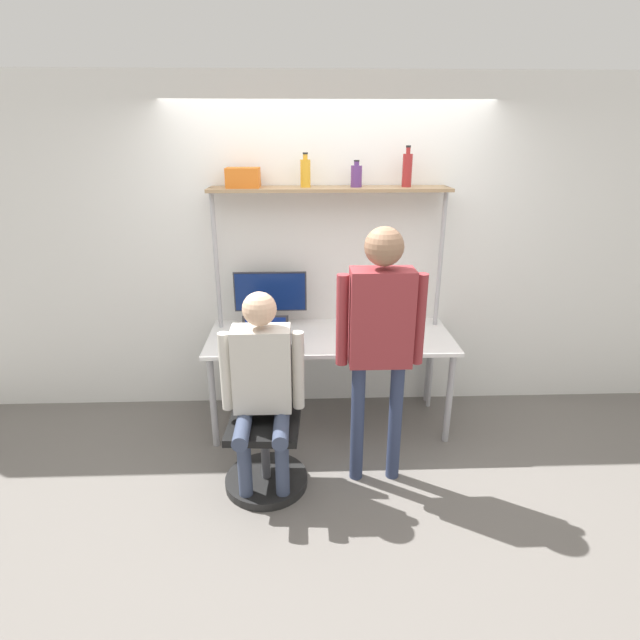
# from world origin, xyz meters

# --- Properties ---
(ground_plane) EXTENTS (12.00, 12.00, 0.00)m
(ground_plane) POSITION_xyz_m (0.00, 0.00, 0.00)
(ground_plane) COLOR slate
(wall_back) EXTENTS (8.00, 0.06, 2.70)m
(wall_back) POSITION_xyz_m (0.00, 0.80, 1.35)
(wall_back) COLOR white
(wall_back) RESTS_ON ground_plane
(desk) EXTENTS (1.90, 0.75, 0.77)m
(desk) POSITION_xyz_m (0.00, 0.40, 0.70)
(desk) COLOR white
(desk) RESTS_ON ground_plane
(shelf_unit) EXTENTS (1.81, 0.30, 1.88)m
(shelf_unit) POSITION_xyz_m (0.00, 0.61, 1.62)
(shelf_unit) COLOR #997A56
(shelf_unit) RESTS_ON ground_plane
(monitor) EXTENTS (0.58, 0.17, 0.46)m
(monitor) POSITION_xyz_m (-0.47, 0.62, 1.04)
(monitor) COLOR #333338
(monitor) RESTS_ON desk
(laptop) EXTENTS (0.34, 0.21, 0.21)m
(laptop) POSITION_xyz_m (-0.49, 0.23, 0.83)
(laptop) COLOR #333338
(laptop) RESTS_ON desk
(cell_phone) EXTENTS (0.07, 0.15, 0.01)m
(cell_phone) POSITION_xyz_m (-0.24, 0.14, 0.78)
(cell_phone) COLOR black
(cell_phone) RESTS_ON desk
(office_chair) EXTENTS (0.56, 0.56, 0.94)m
(office_chair) POSITION_xyz_m (-0.47, -0.35, 0.29)
(office_chair) COLOR black
(office_chair) RESTS_ON ground_plane
(person_seated) EXTENTS (0.53, 0.47, 1.37)m
(person_seated) POSITION_xyz_m (-0.47, -0.40, 0.81)
(person_seated) COLOR #38425B
(person_seated) RESTS_ON ground_plane
(person_standing) EXTENTS (0.56, 0.24, 1.75)m
(person_standing) POSITION_xyz_m (0.27, -0.34, 1.13)
(person_standing) COLOR #2D3856
(person_standing) RESTS_ON ground_plane
(bottle_purple) EXTENTS (0.08, 0.08, 0.19)m
(bottle_purple) POSITION_xyz_m (0.20, 0.61, 1.97)
(bottle_purple) COLOR #593372
(bottle_purple) RESTS_ON shelf_unit
(bottle_amber) EXTENTS (0.08, 0.08, 0.25)m
(bottle_amber) POSITION_xyz_m (-0.18, 0.61, 1.99)
(bottle_amber) COLOR gold
(bottle_amber) RESTS_ON shelf_unit
(bottle_red) EXTENTS (0.07, 0.07, 0.30)m
(bottle_red) POSITION_xyz_m (0.58, 0.61, 2.01)
(bottle_red) COLOR maroon
(bottle_red) RESTS_ON shelf_unit
(storage_box) EXTENTS (0.24, 0.20, 0.14)m
(storage_box) POSITION_xyz_m (-0.64, 0.61, 1.95)
(storage_box) COLOR #D1661E
(storage_box) RESTS_ON shelf_unit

